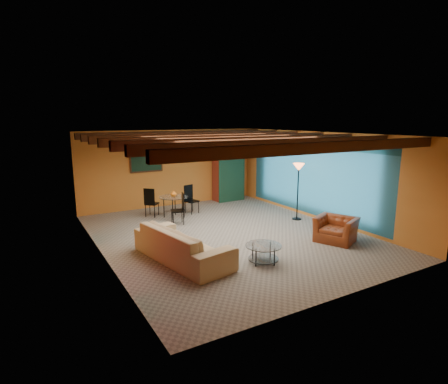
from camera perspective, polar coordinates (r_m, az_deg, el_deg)
room at (r=9.52m, az=0.27°, el=7.06°), size 6.52×8.01×2.71m
sofa at (r=8.15m, az=-6.54°, el=-8.08°), size 1.48×2.73×0.75m
armchair at (r=9.75m, az=17.17°, el=-5.60°), size 1.17×1.23×0.63m
coffee_table at (r=8.07m, az=6.20°, el=-9.59°), size 1.05×1.05×0.41m
dining_table at (r=11.56m, az=-7.88°, el=-1.73°), size 2.24×2.24×0.94m
armoire at (r=13.87m, az=0.64°, el=2.68°), size 1.13×0.59×1.94m
floor_lamp at (r=11.39m, az=11.50°, el=0.06°), size 0.36×0.36×1.77m
ceiling_fan at (r=9.43m, az=0.61°, el=7.01°), size 1.50×1.50×0.44m
painting at (r=12.74m, az=-12.09°, el=4.73°), size 1.05×0.03×0.65m
potted_plant at (r=13.73m, az=0.65°, el=7.68°), size 0.44×0.38×0.49m
vase at (r=11.45m, az=-7.96°, el=1.06°), size 0.25×0.25×0.20m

